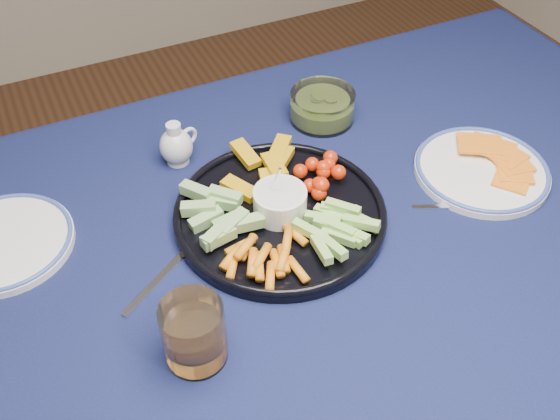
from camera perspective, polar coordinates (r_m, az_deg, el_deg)
name	(u,v)px	position (r m, az deg, el deg)	size (l,w,h in m)	color
dining_table	(309,286)	(1.08, 2.69, -6.95)	(1.67, 1.07, 0.75)	#512F1B
crudite_platter	(279,211)	(1.05, -0.13, -0.09)	(0.36, 0.36, 0.12)	black
creamer_pitcher	(177,146)	(1.17, -9.44, 5.83)	(0.08, 0.06, 0.09)	silver
pickle_bowl	(322,108)	(1.27, 3.88, 9.33)	(0.13, 0.13, 0.06)	white
cheese_plate	(482,168)	(1.20, 17.98, 3.65)	(0.24, 0.24, 0.03)	white
juice_tumbler	(195,336)	(0.87, -7.82, -11.33)	(0.09, 0.09, 0.10)	white
fork_left	(170,268)	(1.00, -10.05, -5.26)	(0.16, 0.11, 0.00)	white
fork_right	(465,207)	(1.13, 16.53, 0.30)	(0.15, 0.08, 0.00)	white
side_plate_extra	(4,242)	(1.11, -23.91, -2.71)	(0.22, 0.22, 0.02)	white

